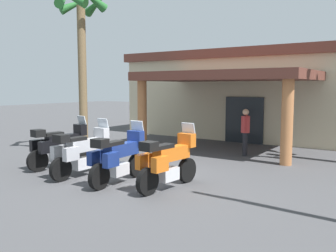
{
  "coord_description": "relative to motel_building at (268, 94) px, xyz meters",
  "views": [
    {
      "loc": [
        6.32,
        -7.94,
        2.56
      ],
      "look_at": [
        -0.7,
        2.51,
        1.2
      ],
      "focal_mm": 38.89,
      "sensor_mm": 36.0,
      "label": 1
    }
  ],
  "objects": [
    {
      "name": "ground_plane",
      "position": [
        -0.01,
        -10.9,
        -2.21
      ],
      "size": [
        80.0,
        80.0,
        0.0
      ],
      "primitive_type": "plane",
      "color": "#424244"
    },
    {
      "name": "motorcycle_orange",
      "position": [
        1.3,
        -11.39,
        -1.51
      ],
      "size": [
        0.75,
        2.21,
        1.61
      ],
      "rotation": [
        0.0,
        0.0,
        1.47
      ],
      "color": "black",
      "rests_on": "ground_plane"
    },
    {
      "name": "palm_tree_roadside",
      "position": [
        -4.39,
        -8.91,
        2.41
      ],
      "size": [
        2.08,
        2.09,
        6.31
      ],
      "color": "brown",
      "rests_on": "ground_plane"
    },
    {
      "name": "motorcycle_blue",
      "position": [
        -0.09,
        -11.69,
        -1.51
      ],
      "size": [
        0.72,
        2.21,
        1.61
      ],
      "rotation": [
        0.0,
        0.0,
        1.61
      ],
      "color": "black",
      "rests_on": "ground_plane"
    },
    {
      "name": "motorcycle_black",
      "position": [
        -2.87,
        -11.34,
        -1.51
      ],
      "size": [
        0.82,
        2.21,
        1.61
      ],
      "rotation": [
        0.0,
        0.0,
        1.42
      ],
      "color": "black",
      "rests_on": "ground_plane"
    },
    {
      "name": "pedestrian",
      "position": [
        1.22,
        -6.12,
        -1.19
      ],
      "size": [
        0.32,
        0.52,
        1.74
      ],
      "rotation": [
        0.0,
        0.0,
        3.29
      ],
      "color": "black",
      "rests_on": "ground_plane"
    },
    {
      "name": "motorcycle_silver",
      "position": [
        -1.48,
        -11.69,
        -1.51
      ],
      "size": [
        0.71,
        2.21,
        1.61
      ],
      "rotation": [
        0.0,
        0.0,
        1.54
      ],
      "color": "black",
      "rests_on": "ground_plane"
    },
    {
      "name": "motel_building",
      "position": [
        0.0,
        0.0,
        0.0
      ],
      "size": [
        14.12,
        10.97,
        4.35
      ],
      "rotation": [
        0.0,
        0.0,
        -0.0
      ],
      "color": "beige",
      "rests_on": "ground_plane"
    }
  ]
}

